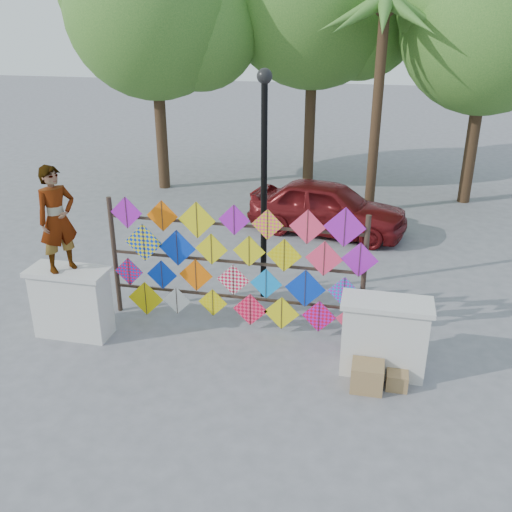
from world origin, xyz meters
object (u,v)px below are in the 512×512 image
object	(u,v)px
kite_rack	(238,266)
vendor_woman	(57,219)
sedan	(328,207)
lamppost	(264,167)

from	to	relation	value
kite_rack	vendor_woman	size ratio (longest dim) A/B	2.71
sedan	kite_rack	bearing A→B (deg)	178.96
sedan	lamppost	xyz separation A→B (m)	(-0.89, -3.93, 2.00)
vendor_woman	sedan	size ratio (longest dim) A/B	0.45
kite_rack	sedan	bearing A→B (deg)	78.22
kite_rack	sedan	xyz separation A→B (m)	(1.08, 5.20, -0.52)
kite_rack	sedan	distance (m)	5.34
vendor_woman	lamppost	xyz separation A→B (m)	(3.05, 2.20, 0.50)
kite_rack	lamppost	xyz separation A→B (m)	(0.20, 1.27, 1.48)
kite_rack	vendor_woman	xyz separation A→B (m)	(-2.85, -0.93, 0.98)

